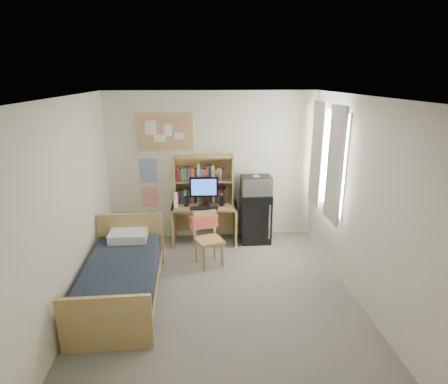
{
  "coord_description": "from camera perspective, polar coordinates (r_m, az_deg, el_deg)",
  "views": [
    {
      "loc": [
        -0.29,
        -4.31,
        2.82
      ],
      "look_at": [
        0.15,
        1.2,
        1.11
      ],
      "focal_mm": 30.0,
      "sensor_mm": 36.0,
      "label": 1
    }
  ],
  "objects": [
    {
      "name": "water_bottle",
      "position": [
        6.36,
        -7.39,
        -1.21
      ],
      "size": [
        0.08,
        0.08,
        0.26
      ],
      "primitive_type": "cylinder",
      "rotation": [
        0.0,
        0.0,
        -0.04
      ],
      "color": "white",
      "rests_on": "desk"
    },
    {
      "name": "poster_wave",
      "position": [
        6.64,
        -11.46,
        3.19
      ],
      "size": [
        0.3,
        0.01,
        0.42
      ],
      "primitive_type": "cube",
      "color": "#2A69A8",
      "rests_on": "wall_back"
    },
    {
      "name": "curtain_right",
      "position": [
        6.36,
        14.03,
        5.64
      ],
      "size": [
        0.04,
        0.55,
        1.7
      ],
      "primitive_type": "cube",
      "color": "beige",
      "rests_on": "wall_right"
    },
    {
      "name": "speaker_left",
      "position": [
        6.39,
        -5.74,
        -1.44
      ],
      "size": [
        0.07,
        0.07,
        0.18
      ],
      "primitive_type": "cube",
      "rotation": [
        0.0,
        0.0,
        -0.04
      ],
      "color": "black",
      "rests_on": "desk"
    },
    {
      "name": "floor",
      "position": [
        5.16,
        -0.61,
        -16.02
      ],
      "size": [
        3.6,
        4.2,
        0.02
      ],
      "primitive_type": "cube",
      "color": "gray",
      "rests_on": "ground"
    },
    {
      "name": "wall_right",
      "position": [
        5.03,
        20.28,
        -1.5
      ],
      "size": [
        0.04,
        4.2,
        2.6
      ],
      "primitive_type": "cube",
      "color": "white",
      "rests_on": "floor"
    },
    {
      "name": "hoodie",
      "position": [
        5.87,
        -3.06,
        -4.51
      ],
      "size": [
        0.45,
        0.27,
        0.2
      ],
      "primitive_type": "cube",
      "rotation": [
        0.0,
        0.0,
        0.36
      ],
      "color": "#ED5C5A",
      "rests_on": "desk_chair"
    },
    {
      "name": "keyboard",
      "position": [
        6.28,
        -3.05,
        -2.47
      ],
      "size": [
        0.48,
        0.17,
        0.02
      ],
      "primitive_type": "cube",
      "rotation": [
        0.0,
        0.0,
        -0.04
      ],
      "color": "black",
      "rests_on": "desk"
    },
    {
      "name": "monitor",
      "position": [
        6.33,
        -3.08,
        0.03
      ],
      "size": [
        0.48,
        0.05,
        0.51
      ],
      "primitive_type": "cube",
      "rotation": [
        0.0,
        0.0,
        -0.04
      ],
      "color": "black",
      "rests_on": "desk"
    },
    {
      "name": "pillow",
      "position": [
        5.7,
        -14.37,
        -6.51
      ],
      "size": [
        0.55,
        0.39,
        0.13
      ],
      "primitive_type": "cube",
      "rotation": [
        0.0,
        0.0,
        0.01
      ],
      "color": "white",
      "rests_on": "bed"
    },
    {
      "name": "window_unit",
      "position": [
        6.0,
        15.48,
        4.86
      ],
      "size": [
        0.1,
        1.4,
        1.7
      ],
      "primitive_type": "cube",
      "color": "white",
      "rests_on": "wall_right"
    },
    {
      "name": "bed",
      "position": [
        5.18,
        -15.35,
        -13.11
      ],
      "size": [
        0.96,
        1.89,
        0.52
      ],
      "primitive_type": "cube",
      "rotation": [
        0.0,
        0.0,
        0.01
      ],
      "color": "black",
      "rests_on": "floor"
    },
    {
      "name": "speaker_right",
      "position": [
        6.39,
        -0.36,
        -1.39
      ],
      "size": [
        0.07,
        0.07,
        0.17
      ],
      "primitive_type": "cube",
      "rotation": [
        0.0,
        0.0,
        -0.04
      ],
      "color": "black",
      "rests_on": "desk"
    },
    {
      "name": "mini_fridge",
      "position": [
        6.66,
        4.76,
        -3.77
      ],
      "size": [
        0.53,
        0.53,
        0.89
      ],
      "primitive_type": "cube",
      "rotation": [
        0.0,
        0.0,
        -0.02
      ],
      "color": "black",
      "rests_on": "floor"
    },
    {
      "name": "hutch",
      "position": [
        6.49,
        -3.09,
        1.96
      ],
      "size": [
        1.03,
        0.3,
        0.84
      ],
      "primitive_type": "cube",
      "rotation": [
        0.0,
        0.0,
        -0.04
      ],
      "color": "tan",
      "rests_on": "desk"
    },
    {
      "name": "microwave",
      "position": [
        6.45,
        4.91,
        1.08
      ],
      "size": [
        0.52,
        0.4,
        0.3
      ],
      "primitive_type": "cube",
      "rotation": [
        0.0,
        0.0,
        -0.02
      ],
      "color": "silver",
      "rests_on": "mini_fridge"
    },
    {
      "name": "wall_left",
      "position": [
        4.81,
        -22.6,
        -2.58
      ],
      "size": [
        0.04,
        4.2,
        2.6
      ],
      "primitive_type": "cube",
      "color": "white",
      "rests_on": "floor"
    },
    {
      "name": "wall_back",
      "position": [
        6.59,
        -1.92,
        3.88
      ],
      "size": [
        3.6,
        0.04,
        2.6
      ],
      "primitive_type": "cube",
      "color": "white",
      "rests_on": "floor"
    },
    {
      "name": "desk_fan",
      "position": [
        6.37,
        4.98,
        3.72
      ],
      "size": [
        0.25,
        0.25,
        0.31
      ],
      "primitive_type": "cylinder",
      "rotation": [
        0.0,
        0.0,
        -0.02
      ],
      "color": "white",
      "rests_on": "microwave"
    },
    {
      "name": "ceiling",
      "position": [
        4.32,
        -0.72,
        14.3
      ],
      "size": [
        3.6,
        4.2,
        0.02
      ],
      "primitive_type": "cube",
      "color": "white",
      "rests_on": "wall_back"
    },
    {
      "name": "curtain_left",
      "position": [
        5.62,
        16.54,
        3.97
      ],
      "size": [
        0.04,
        0.55,
        1.7
      ],
      "primitive_type": "cube",
      "color": "beige",
      "rests_on": "wall_right"
    },
    {
      "name": "desk",
      "position": [
        6.59,
        -2.99,
        -4.83
      ],
      "size": [
        1.13,
        0.6,
        0.7
      ],
      "primitive_type": "cube",
      "rotation": [
        0.0,
        0.0,
        -0.04
      ],
      "color": "tan",
      "rests_on": "floor"
    },
    {
      "name": "bulletin_board",
      "position": [
        6.47,
        -8.97,
        9.02
      ],
      "size": [
        0.94,
        0.03,
        0.64
      ],
      "primitive_type": "cube",
      "color": "tan",
      "rests_on": "wall_back"
    },
    {
      "name": "poster_japan",
      "position": [
        6.76,
        -11.22,
        -0.68
      ],
      "size": [
        0.28,
        0.01,
        0.36
      ],
      "primitive_type": "cube",
      "color": "red",
      "rests_on": "wall_back"
    },
    {
      "name": "wall_front",
      "position": [
        2.7,
        2.56,
        -17.11
      ],
      "size": [
        3.6,
        0.04,
        2.6
      ],
      "primitive_type": "cube",
      "color": "white",
      "rests_on": "floor"
    },
    {
      "name": "desk_chair",
      "position": [
        5.79,
        -2.26,
        -7.3
      ],
      "size": [
        0.54,
        0.54,
        0.84
      ],
      "primitive_type": "cube",
      "rotation": [
        0.0,
        0.0,
        0.36
      ],
      "color": "tan",
      "rests_on": "floor"
    }
  ]
}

